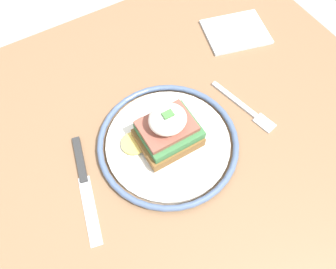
{
  "coord_description": "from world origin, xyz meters",
  "views": [
    {
      "loc": [
        0.11,
        0.2,
        1.24
      ],
      "look_at": [
        -0.02,
        -0.02,
        0.78
      ],
      "focal_mm": 35.0,
      "sensor_mm": 36.0,
      "label": 1
    }
  ],
  "objects_px": {
    "knife": "(84,179)",
    "napkin": "(236,32)",
    "fork": "(245,108)",
    "plate": "(168,143)",
    "sandwich": "(168,130)"
  },
  "relations": [
    {
      "from": "plate",
      "to": "knife",
      "type": "xyz_separation_m",
      "value": [
        0.15,
        -0.01,
        -0.01
      ]
    },
    {
      "from": "fork",
      "to": "knife",
      "type": "bearing_deg",
      "value": -4.19
    },
    {
      "from": "sandwich",
      "to": "fork",
      "type": "distance_m",
      "value": 0.16
    },
    {
      "from": "sandwich",
      "to": "knife",
      "type": "height_order",
      "value": "sandwich"
    },
    {
      "from": "napkin",
      "to": "fork",
      "type": "bearing_deg",
      "value": 58.8
    },
    {
      "from": "fork",
      "to": "napkin",
      "type": "relative_size",
      "value": 1.11
    },
    {
      "from": "fork",
      "to": "napkin",
      "type": "height_order",
      "value": "napkin"
    },
    {
      "from": "plate",
      "to": "knife",
      "type": "bearing_deg",
      "value": -5.43
    },
    {
      "from": "plate",
      "to": "sandwich",
      "type": "xyz_separation_m",
      "value": [
        -0.0,
        -0.0,
        0.04
      ]
    },
    {
      "from": "sandwich",
      "to": "knife",
      "type": "bearing_deg",
      "value": -4.62
    },
    {
      "from": "plate",
      "to": "knife",
      "type": "relative_size",
      "value": 1.29
    },
    {
      "from": "knife",
      "to": "napkin",
      "type": "bearing_deg",
      "value": -160.79
    },
    {
      "from": "fork",
      "to": "knife",
      "type": "relative_size",
      "value": 0.76
    },
    {
      "from": "fork",
      "to": "knife",
      "type": "height_order",
      "value": "knife"
    },
    {
      "from": "fork",
      "to": "knife",
      "type": "distance_m",
      "value": 0.3
    }
  ]
}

